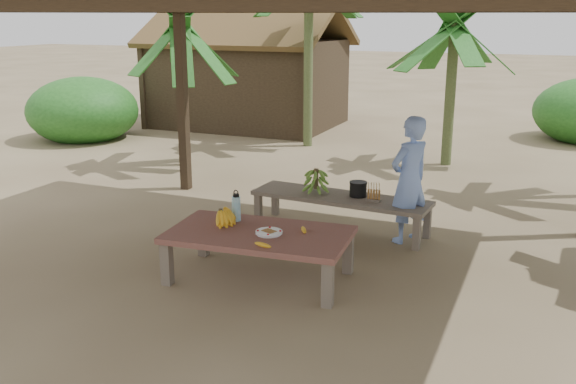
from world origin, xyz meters
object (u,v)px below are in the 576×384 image
at_px(work_table, 259,238).
at_px(ripe_banana_bunch, 221,216).
at_px(water_flask, 236,208).
at_px(cooking_pot, 358,189).
at_px(woman, 409,180).
at_px(plate, 269,232).
at_px(bench, 341,200).

xyz_separation_m(work_table, ripe_banana_bunch, (-0.47, 0.07, 0.16)).
height_order(water_flask, cooking_pot, water_flask).
relative_size(cooking_pot, woman, 0.14).
bearing_deg(cooking_pot, ripe_banana_bunch, -118.80).
distance_m(plate, water_flask, 0.57).
relative_size(work_table, cooking_pot, 9.08).
bearing_deg(cooking_pot, woman, -9.44).
bearing_deg(ripe_banana_bunch, water_flask, 61.36).
relative_size(plate, woman, 0.18).
bearing_deg(plate, woman, 59.64).
bearing_deg(plate, work_table, 168.39).
bearing_deg(woman, water_flask, -13.71).
height_order(work_table, bench, work_table).
relative_size(bench, ripe_banana_bunch, 7.42).
height_order(ripe_banana_bunch, cooking_pot, ripe_banana_bunch).
relative_size(plate, cooking_pot, 1.30).
bearing_deg(plate, ripe_banana_bunch, 171.24).
relative_size(work_table, woman, 1.26).
height_order(work_table, woman, woman).
relative_size(plate, water_flask, 0.81).
bearing_deg(bench, ripe_banana_bunch, -110.17).
height_order(bench, cooking_pot, cooking_pot).
bearing_deg(water_flask, bench, 66.27).
distance_m(work_table, ripe_banana_bunch, 0.50).
xyz_separation_m(ripe_banana_bunch, woman, (1.59, 1.62, 0.16)).
distance_m(work_table, cooking_pot, 1.86).
height_order(ripe_banana_bunch, plate, ripe_banana_bunch).
xyz_separation_m(bench, woman, (0.84, -0.04, 0.35)).
bearing_deg(bench, plate, -91.18).
xyz_separation_m(work_table, cooking_pot, (0.48, 1.80, 0.10)).
xyz_separation_m(ripe_banana_bunch, plate, (0.59, -0.09, -0.07)).
relative_size(bench, woman, 1.50).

